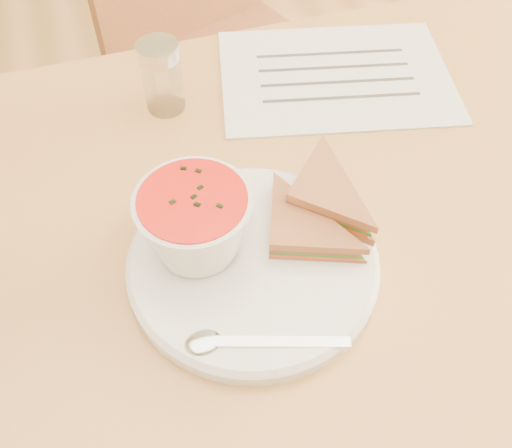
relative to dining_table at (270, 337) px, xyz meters
name	(u,v)px	position (x,y,z in m)	size (l,w,h in m)	color
floor	(267,414)	(0.00, 0.00, -0.38)	(5.00, 6.00, 0.01)	olive
dining_table	(270,337)	(0.00, 0.00, 0.00)	(1.00, 0.70, 0.75)	#A47532
chair_far	(236,69)	(0.12, 0.59, 0.12)	(0.44, 0.44, 0.98)	brown
plate	(253,264)	(-0.06, -0.09, 0.38)	(0.27, 0.27, 0.02)	white
soup_bowl	(196,226)	(-0.11, -0.06, 0.43)	(0.12, 0.12, 0.08)	white
sandwich_half_a	(269,254)	(-0.04, -0.10, 0.41)	(0.10, 0.10, 0.03)	#A36239
sandwich_half_b	(286,204)	(-0.01, -0.05, 0.42)	(0.10, 0.10, 0.03)	#A36239
spoon	(260,342)	(-0.08, -0.19, 0.40)	(0.19, 0.04, 0.01)	silver
paper_menu	(335,75)	(0.16, 0.19, 0.38)	(0.34, 0.25, 0.00)	white
condiment_shaker	(162,77)	(-0.09, 0.20, 0.43)	(0.06, 0.06, 0.10)	silver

